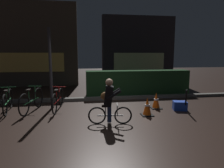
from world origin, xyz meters
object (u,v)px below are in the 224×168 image
Objects in this scene: traffic_cone_far at (156,101)px; blue_crate at (180,106)px; traffic_cone_near at (147,107)px; parked_bike_left_mid at (32,100)px; street_post at (51,69)px; parked_bike_leftmost at (8,101)px; closed_umbrella at (186,100)px; parked_bike_center_left at (58,100)px; cyclist at (109,101)px.

traffic_cone_far reaches higher than blue_crate.
blue_crate is (0.72, -0.33, -0.12)m from traffic_cone_far.
traffic_cone_near is 1.01× the size of traffic_cone_far.
parked_bike_left_mid is 3.09× the size of traffic_cone_near.
street_post is 1.72m from parked_bike_leftmost.
parked_bike_left_mid reaches higher than blue_crate.
parked_bike_leftmost is 5.82m from closed_umbrella.
traffic_cone_near is (3.63, -1.00, -0.10)m from parked_bike_left_mid.
parked_bike_center_left reaches higher than traffic_cone_far.
parked_bike_center_left is 1.96× the size of closed_umbrella.
street_post is at bearing 156.78° from traffic_cone_near.
traffic_cone_near is at bearing -113.14° from parked_bike_leftmost.
parked_bike_leftmost is 0.98× the size of parked_bike_left_mid.
closed_umbrella reaches higher than blue_crate.
parked_bike_leftmost reaches higher than parked_bike_center_left.
parked_bike_left_mid is 2.86m from cyclist.
cyclist is at bearing -144.45° from traffic_cone_far.
street_post is at bearing -77.46° from closed_umbrella.
parked_bike_leftmost is 3.02× the size of traffic_cone_near.
traffic_cone_far is at bearing 52.18° from traffic_cone_near.
street_post is at bearing -51.88° from parked_bike_left_mid.
traffic_cone_near is at bearing -23.22° from street_post.
traffic_cone_far is at bearing 43.01° from cyclist.
parked_bike_left_mid reaches higher than parked_bike_leftmost.
parked_bike_center_left is 4.14m from blue_crate.
parked_bike_leftmost is 1.99× the size of closed_umbrella.
parked_bike_leftmost is 5.72m from blue_crate.
street_post is 4.64m from closed_umbrella.
blue_crate is at bearing -106.23° from parked_bike_leftmost.
parked_bike_left_mid is 1.39× the size of cyclist.
blue_crate is 0.52× the size of closed_umbrella.
parked_bike_center_left is at bearing -100.98° from parked_bike_leftmost.
street_post is 1.09m from parked_bike_center_left.
parked_bike_left_mid is 2.03× the size of closed_umbrella.
parked_bike_leftmost is 1.02× the size of parked_bike_center_left.
traffic_cone_far is 0.65× the size of closed_umbrella.
parked_bike_left_mid is 4.21m from traffic_cone_far.
street_post is at bearing -89.40° from parked_bike_leftmost.
traffic_cone_near is 1.37m from closed_umbrella.
cyclist reaches higher than parked_bike_leftmost.
parked_bike_leftmost is at bearing 176.27° from traffic_cone_far.
closed_umbrella is at bearing 6.32° from traffic_cone_near.
parked_bike_center_left is 2.97× the size of traffic_cone_near.
traffic_cone_far is at bearing -9.02° from street_post.
traffic_cone_far is (3.60, -0.57, -1.11)m from street_post.
cyclist reaches higher than traffic_cone_near.
street_post is 4.95× the size of traffic_cone_far.
closed_umbrella is (4.15, -0.87, 0.04)m from parked_bike_center_left.
traffic_cone_far is at bearing 155.44° from blue_crate.
traffic_cone_near reaches higher than blue_crate.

